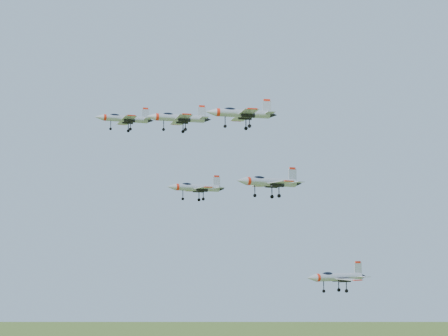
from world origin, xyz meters
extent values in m
cylinder|color=#ADB1BB|center=(-11.13, 13.74, 152.06)|extent=(9.20, 2.65, 1.31)
cone|color=#ADB1BB|center=(-16.54, 12.93, 152.06)|extent=(2.00, 1.57, 1.31)
cone|color=black|center=(-5.93, 14.52, 152.06)|extent=(1.57, 1.32, 1.12)
ellipsoid|color=black|center=(-13.33, 13.41, 152.55)|extent=(2.34, 1.27, 0.83)
cube|color=#ADB1BB|center=(-10.51, 10.97, 151.80)|extent=(2.96, 4.75, 0.14)
cube|color=#ADB1BB|center=(-11.35, 16.57, 151.80)|extent=(2.96, 4.75, 0.14)
cube|color=#ADB1BB|center=(-7.03, 14.35, 153.42)|extent=(1.52, 0.35, 2.12)
cube|color=red|center=(-7.03, 14.35, 154.54)|extent=(1.12, 0.31, 0.35)
cylinder|color=#ADB1BB|center=(-2.21, -4.75, 148.91)|extent=(8.90, 1.87, 1.28)
cone|color=#ADB1BB|center=(-7.50, -5.11, 148.91)|extent=(1.85, 1.39, 1.28)
cone|color=black|center=(2.87, -4.41, 148.91)|extent=(1.44, 1.17, 1.08)
ellipsoid|color=black|center=(-4.37, -4.90, 149.39)|extent=(2.22, 1.06, 0.81)
cube|color=#ADB1BB|center=(-1.83, -7.48, 148.66)|extent=(2.54, 4.46, 0.14)
cube|color=#ADB1BB|center=(-2.20, -2.00, 148.66)|extent=(2.54, 4.46, 0.14)
cube|color=#ADB1BB|center=(1.80, -4.48, 150.23)|extent=(1.48, 0.22, 2.06)
cube|color=red|center=(1.80, -4.48, 151.31)|extent=(1.09, 0.21, 0.34)
cylinder|color=#ADB1BB|center=(5.87, -19.74, 147.00)|extent=(8.70, 1.51, 1.25)
cone|color=#ADB1BB|center=(0.68, -19.89, 147.00)|extent=(1.77, 1.30, 1.25)
cone|color=black|center=(10.88, -19.59, 147.00)|extent=(1.38, 1.10, 1.06)
ellipsoid|color=black|center=(3.76, -19.80, 147.48)|extent=(2.14, 0.96, 0.79)
cube|color=#ADB1BB|center=(6.14, -22.43, 146.76)|extent=(2.34, 4.30, 0.13)
cube|color=#ADB1BB|center=(5.99, -17.04, 146.76)|extent=(2.34, 4.30, 0.13)
cube|color=#ADB1BB|center=(9.82, -19.62, 148.30)|extent=(1.45, 0.16, 2.02)
cube|color=red|center=(9.82, -19.62, 149.36)|extent=(1.06, 0.17, 0.34)
cylinder|color=#ADB1BB|center=(3.17, 9.22, 137.68)|extent=(9.30, 3.36, 1.33)
cone|color=#ADB1BB|center=(-2.23, 7.98, 137.68)|extent=(2.10, 1.71, 1.33)
cone|color=black|center=(8.37, 10.41, 137.68)|extent=(1.65, 1.43, 1.13)
ellipsoid|color=black|center=(0.97, 8.72, 138.18)|extent=(2.42, 1.44, 0.85)
cube|color=#ADB1BB|center=(4.01, 6.47, 137.42)|extent=(3.31, 4.93, 0.14)
cube|color=#ADB1BB|center=(2.73, 12.07, 137.42)|extent=(3.31, 4.93, 0.14)
cube|color=#ADB1BB|center=(7.27, 10.16, 139.06)|extent=(1.53, 0.46, 2.16)
cube|color=red|center=(7.27, 10.16, 140.19)|extent=(1.13, 0.39, 0.36)
cylinder|color=#ADB1BB|center=(13.56, -8.33, 137.35)|extent=(9.88, 3.92, 1.42)
cone|color=#ADB1BB|center=(7.86, -9.85, 137.35)|extent=(2.27, 1.88, 1.42)
cone|color=black|center=(19.06, -6.86, 137.35)|extent=(1.79, 1.56, 1.21)
ellipsoid|color=black|center=(11.24, -8.95, 137.88)|extent=(2.59, 1.61, 0.90)
cube|color=#ADB1BB|center=(14.57, -11.23, 137.07)|extent=(3.67, 5.30, 0.15)
cube|color=#ADB1BB|center=(12.98, -5.31, 137.07)|extent=(3.67, 5.30, 0.15)
cube|color=#ADB1BB|center=(17.90, -7.17, 138.82)|extent=(1.62, 0.55, 2.30)
cube|color=red|center=(17.90, -7.17, 140.03)|extent=(1.20, 0.46, 0.38)
cylinder|color=#ADB1BB|center=(29.83, 2.00, 120.12)|extent=(10.39, 3.87, 1.49)
cone|color=#ADB1BB|center=(23.81, 0.55, 120.12)|extent=(2.36, 1.93, 1.49)
cone|color=black|center=(35.63, 3.40, 120.12)|extent=(1.86, 1.61, 1.27)
ellipsoid|color=black|center=(27.38, 1.41, 120.69)|extent=(2.71, 1.63, 0.95)
cube|color=#ADB1BB|center=(30.81, -1.07, 119.84)|extent=(3.75, 5.53, 0.16)
cube|color=#ADB1BB|center=(29.30, 5.18, 119.84)|extent=(3.75, 5.53, 0.16)
cube|color=#ADB1BB|center=(34.41, 3.11, 121.67)|extent=(1.71, 0.54, 2.41)
cube|color=red|center=(34.41, 3.11, 122.94)|extent=(1.26, 0.45, 0.40)
camera|label=1|loc=(-15.97, -113.75, 126.81)|focal=50.00mm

